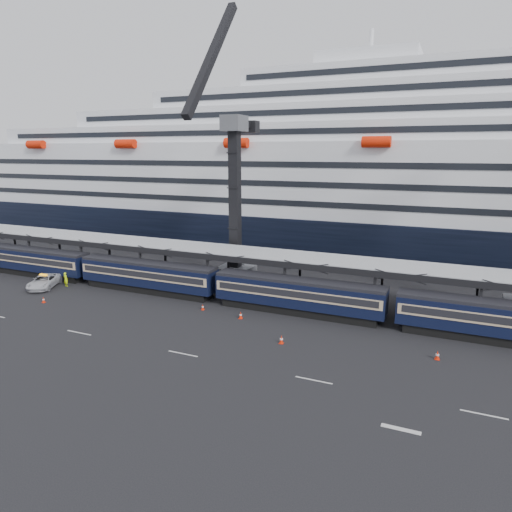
% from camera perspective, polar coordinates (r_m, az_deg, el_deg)
% --- Properties ---
extents(ground, '(260.00, 260.00, 0.00)m').
position_cam_1_polar(ground, '(40.35, 11.69, -13.04)').
color(ground, black).
rests_on(ground, ground).
extents(lane_markings, '(111.00, 4.27, 0.02)m').
position_cam_1_polar(lane_markings, '(35.16, 23.55, -18.05)').
color(lane_markings, beige).
rests_on(lane_markings, ground).
extents(train, '(133.05, 3.00, 4.05)m').
position_cam_1_polar(train, '(49.55, 8.96, -5.19)').
color(train, black).
rests_on(train, ground).
extents(canopy, '(130.00, 6.25, 5.53)m').
position_cam_1_polar(canopy, '(51.65, 15.21, -1.22)').
color(canopy, '#929599').
rests_on(canopy, ground).
extents(cruise_ship, '(214.09, 28.84, 34.00)m').
position_cam_1_polar(cruise_ship, '(82.24, 18.14, 8.73)').
color(cruise_ship, black).
rests_on(cruise_ship, ground).
extents(crane_dark_near, '(4.50, 17.75, 35.08)m').
position_cam_1_polar(crane_dark_near, '(60.82, -2.82, 7.69)').
color(crane_dark_near, '#45474C').
rests_on(crane_dark_near, ground).
extents(pickup_truck, '(5.04, 6.59, 1.66)m').
position_cam_1_polar(pickup_truck, '(66.06, -24.97, -2.90)').
color(pickup_truck, silver).
rests_on(pickup_truck, ground).
extents(worker, '(0.75, 0.54, 1.91)m').
position_cam_1_polar(worker, '(65.42, -22.69, -2.72)').
color(worker, '#D5FF0D').
rests_on(worker, ground).
extents(traffic_cone_a, '(0.36, 0.36, 0.72)m').
position_cam_1_polar(traffic_cone_a, '(59.75, -25.03, -4.97)').
color(traffic_cone_a, red).
rests_on(traffic_cone_a, ground).
extents(traffic_cone_b, '(0.34, 0.34, 0.69)m').
position_cam_1_polar(traffic_cone_b, '(52.13, -6.67, -6.35)').
color(traffic_cone_b, red).
rests_on(traffic_cone_b, ground).
extents(traffic_cone_c, '(0.41, 0.41, 0.83)m').
position_cam_1_polar(traffic_cone_c, '(43.23, 3.19, -10.35)').
color(traffic_cone_c, red).
rests_on(traffic_cone_c, ground).
extents(traffic_cone_d, '(0.40, 0.40, 0.79)m').
position_cam_1_polar(traffic_cone_d, '(49.23, -1.93, -7.38)').
color(traffic_cone_d, red).
rests_on(traffic_cone_d, ground).
extents(traffic_cone_e, '(0.41, 0.41, 0.81)m').
position_cam_1_polar(traffic_cone_e, '(43.04, 21.73, -11.43)').
color(traffic_cone_e, red).
rests_on(traffic_cone_e, ground).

